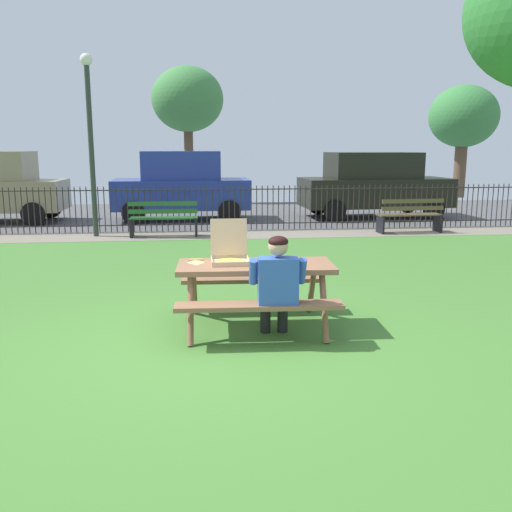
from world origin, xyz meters
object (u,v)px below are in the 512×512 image
(pizza_box_open, at_px, (230,254))
(far_tree_center, at_px, (463,118))
(park_bench_center, at_px, (164,219))
(lamp_post_walkway, at_px, (90,127))
(park_bench_right, at_px, (410,216))
(picnic_table_foreground, at_px, (255,278))
(adult_at_table, at_px, (277,283))
(pizza_slice_on_table, at_px, (196,261))
(parked_car_center, at_px, (374,184))
(far_tree_midleft, at_px, (188,100))
(parked_car_left, at_px, (182,185))

(pizza_box_open, xyz_separation_m, far_tree_center, (10.64, 16.07, 2.42))
(park_bench_center, relative_size, lamp_post_walkway, 0.39)
(park_bench_right, bearing_deg, picnic_table_foreground, -123.57)
(adult_at_table, height_order, far_tree_center, far_tree_center)
(adult_at_table, distance_m, park_bench_center, 7.59)
(pizza_box_open, distance_m, pizza_slice_on_table, 0.41)
(pizza_slice_on_table, relative_size, parked_car_center, 0.05)
(park_bench_center, distance_m, park_bench_right, 6.04)
(pizza_slice_on_table, height_order, lamp_post_walkway, lamp_post_walkway)
(lamp_post_walkway, bearing_deg, adult_at_table, -66.81)
(far_tree_midleft, bearing_deg, pizza_box_open, -87.54)
(parked_car_left, relative_size, parked_car_center, 0.88)
(picnic_table_foreground, bearing_deg, pizza_slice_on_table, 166.13)
(picnic_table_foreground, bearing_deg, parked_car_left, 96.37)
(lamp_post_walkway, bearing_deg, park_bench_right, -1.84)
(picnic_table_foreground, height_order, pizza_box_open, pizza_box_open)
(pizza_box_open, xyz_separation_m, park_bench_center, (-1.18, 6.75, -0.45))
(picnic_table_foreground, distance_m, far_tree_center, 19.42)
(far_tree_midleft, bearing_deg, parked_car_left, -91.25)
(far_tree_center, bearing_deg, park_bench_center, -141.75)
(adult_at_table, bearing_deg, parked_car_left, 97.04)
(park_bench_right, height_order, parked_car_left, parked_car_left)
(park_bench_center, bearing_deg, parked_car_center, 26.90)
(far_tree_center, bearing_deg, parked_car_left, -151.50)
(pizza_slice_on_table, relative_size, park_bench_center, 0.15)
(park_bench_right, relative_size, parked_car_left, 0.41)
(lamp_post_walkway, bearing_deg, parked_car_left, 55.18)
(picnic_table_foreground, xyz_separation_m, parked_car_left, (-1.11, 9.99, 0.41))
(park_bench_center, height_order, park_bench_right, same)
(lamp_post_walkway, relative_size, far_tree_center, 0.91)
(park_bench_right, xyz_separation_m, far_tree_midleft, (-5.55, 9.32, 3.47))
(pizza_box_open, height_order, pizza_slice_on_table, pizza_box_open)
(adult_at_table, bearing_deg, parked_car_center, 67.04)
(park_bench_right, bearing_deg, parked_car_left, 151.48)
(lamp_post_walkway, distance_m, parked_car_left, 3.79)
(picnic_table_foreground, bearing_deg, parked_car_center, 65.14)
(parked_car_center, xyz_separation_m, far_tree_midleft, (-5.61, 6.23, 2.88))
(parked_car_left, bearing_deg, pizza_box_open, -85.21)
(park_bench_center, bearing_deg, far_tree_center, 38.25)
(picnic_table_foreground, distance_m, far_tree_midleft, 16.57)
(picnic_table_foreground, distance_m, parked_car_center, 11.01)
(parked_car_left, relative_size, far_tree_midleft, 0.76)
(picnic_table_foreground, bearing_deg, park_bench_right, 56.43)
(park_bench_right, distance_m, lamp_post_walkway, 7.96)
(park_bench_center, xyz_separation_m, lamp_post_walkway, (-1.63, 0.25, 2.12))
(pizza_slice_on_table, distance_m, far_tree_midleft, 16.34)
(picnic_table_foreground, relative_size, pizza_box_open, 3.78)
(park_bench_center, relative_size, parked_car_center, 0.36)
(pizza_slice_on_table, bearing_deg, lamp_post_walkway, 109.05)
(picnic_table_foreground, distance_m, pizza_box_open, 0.42)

